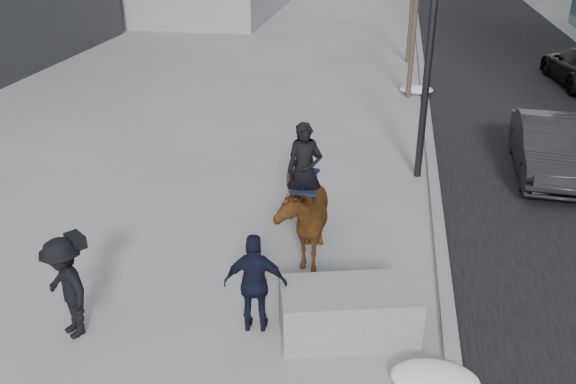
% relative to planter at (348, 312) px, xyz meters
% --- Properties ---
extents(ground, '(120.00, 120.00, 0.00)m').
position_rel_planter_xyz_m(ground, '(-1.35, 0.88, -0.43)').
color(ground, gray).
rests_on(ground, ground).
extents(road, '(8.00, 90.00, 0.01)m').
position_rel_planter_xyz_m(road, '(5.65, 10.88, -0.43)').
color(road, black).
rests_on(road, ground).
extents(curb, '(0.25, 90.00, 0.12)m').
position_rel_planter_xyz_m(curb, '(1.65, 10.88, -0.37)').
color(curb, gray).
rests_on(curb, ground).
extents(planter, '(2.38, 1.59, 0.87)m').
position_rel_planter_xyz_m(planter, '(0.00, 0.00, 0.00)').
color(planter, gray).
rests_on(planter, ground).
extents(car_near, '(1.80, 4.48, 1.45)m').
position_rel_planter_xyz_m(car_near, '(4.53, 7.53, 0.29)').
color(car_near, black).
rests_on(car_near, ground).
extents(tree_near, '(1.20, 1.20, 5.36)m').
position_rel_planter_xyz_m(tree_near, '(1.05, 14.09, 2.24)').
color(tree_near, '#392922').
rests_on(tree_near, ground).
extents(tree_far, '(1.20, 1.20, 5.00)m').
position_rel_planter_xyz_m(tree_far, '(1.05, 19.69, 2.07)').
color(tree_far, '#342A1F').
rests_on(tree_far, ground).
extents(mounted_left, '(1.14, 2.19, 2.72)m').
position_rel_planter_xyz_m(mounted_left, '(-1.10, 2.33, 0.58)').
color(mounted_left, '#522510').
rests_on(mounted_left, ground).
extents(mounted_right, '(1.54, 1.64, 2.30)m').
position_rel_planter_xyz_m(mounted_right, '(-1.28, 3.64, 0.49)').
color(mounted_right, '#46270E').
rests_on(mounted_right, ground).
extents(feeder, '(1.07, 0.91, 1.75)m').
position_rel_planter_xyz_m(feeder, '(-1.50, -0.10, 0.44)').
color(feeder, black).
rests_on(feeder, ground).
extents(camera_crew, '(1.29, 1.21, 1.75)m').
position_rel_planter_xyz_m(camera_crew, '(-4.43, -0.75, 0.45)').
color(camera_crew, black).
rests_on(camera_crew, ground).
extents(snow_piles, '(1.28, 16.40, 0.33)m').
position_rel_planter_xyz_m(snow_piles, '(1.35, 6.39, -0.27)').
color(snow_piles, white).
rests_on(snow_piles, ground).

